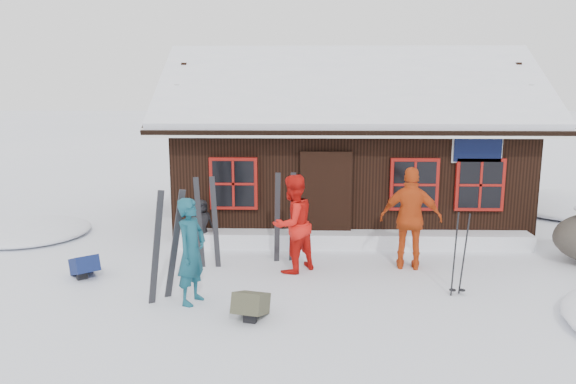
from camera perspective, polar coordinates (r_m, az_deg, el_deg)
name	(u,v)px	position (r m, az deg, el deg)	size (l,w,h in m)	color
ground	(280,283)	(10.13, -0.86, -9.18)	(120.00, 120.00, 0.00)	white
mountain_hut	(345,158)	(14.64, 5.84, 3.46)	(8.90, 6.09, 4.42)	black
snow_drift	(353,239)	(12.26, 6.64, -4.76)	(7.60, 0.60, 0.35)	white
snow_mounds	(362,252)	(11.95, 7.51, -6.07)	(20.60, 13.20, 0.48)	white
skier_teal	(191,251)	(9.13, -9.79, -5.94)	(0.63, 0.41, 1.73)	#124756
skier_orange_left	(293,224)	(10.45, 0.48, -3.25)	(0.90, 0.70, 1.85)	red
skier_orange_right	(411,219)	(10.85, 12.38, -2.65)	(1.15, 0.48, 1.96)	#C84414
skier_crouched	(202,223)	(12.22, -8.75, -3.17)	(0.51, 0.33, 1.05)	black
ski_pair_left	(166,246)	(9.37, -12.32, -5.42)	(0.61, 0.39, 1.87)	black
ski_pair_mid	(207,224)	(10.81, -8.20, -3.22)	(0.48, 0.14, 1.82)	black
ski_pair_right	(285,219)	(11.07, -0.32, -2.72)	(0.44, 0.10, 1.84)	black
ski_poles	(459,255)	(9.79, 17.01, -6.18)	(0.26, 0.13, 1.45)	black
backpack_blue	(85,269)	(11.02, -19.95, -7.35)	(0.42, 0.55, 0.30)	#121D4E
backpack_olive	(251,308)	(8.67, -3.78, -11.69)	(0.44, 0.58, 0.32)	#41412E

